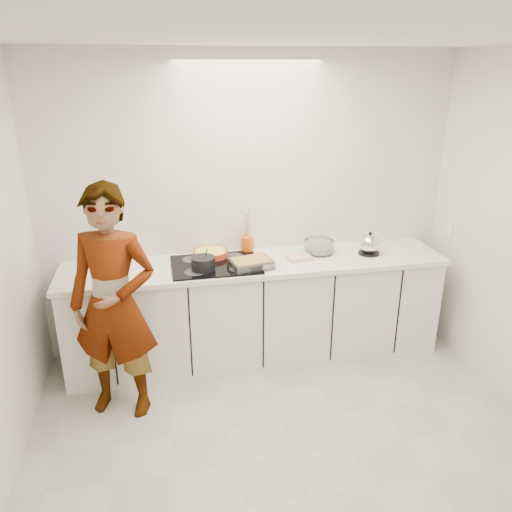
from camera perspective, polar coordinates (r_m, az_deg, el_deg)
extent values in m
cube|color=#B2B2A8|center=(3.63, 4.39, -21.76)|extent=(3.60, 3.20, 0.00)
cube|color=white|center=(2.67, 6.05, 23.92)|extent=(3.60, 3.20, 0.00)
cube|color=silver|center=(4.38, -0.79, 5.63)|extent=(3.60, 0.00, 2.60)
cube|color=silver|center=(1.69, 21.93, -24.14)|extent=(3.60, 0.00, 2.60)
cube|color=white|center=(4.86, 21.09, 2.92)|extent=(0.02, 0.15, 0.09)
cube|color=white|center=(4.40, 0.04, -6.40)|extent=(3.20, 0.58, 0.87)
cube|color=white|center=(4.21, 0.04, -0.89)|extent=(3.24, 0.64, 0.04)
cube|color=black|center=(4.13, -4.66, -1.00)|extent=(0.72, 0.54, 0.01)
cylinder|color=#B63B1E|center=(4.30, -5.21, 0.32)|extent=(0.34, 0.34, 0.05)
cylinder|color=#F8EE52|center=(4.30, -5.21, 0.56)|extent=(0.29, 0.29, 0.01)
cylinder|color=black|center=(4.01, -6.05, -0.84)|extent=(0.23, 0.23, 0.11)
cylinder|color=silver|center=(4.01, -5.82, -0.07)|extent=(0.05, 0.07, 0.16)
cube|color=silver|center=(4.05, -0.57, -0.83)|extent=(0.37, 0.30, 0.06)
cube|color=tan|center=(4.04, -0.57, -0.54)|extent=(0.33, 0.26, 0.02)
cylinder|color=silver|center=(4.42, 7.20, 1.10)|extent=(0.34, 0.34, 0.12)
cylinder|color=white|center=(4.42, 7.19, 0.88)|extent=(0.28, 0.28, 0.05)
cube|color=white|center=(4.26, 4.94, -0.19)|extent=(0.22, 0.18, 0.03)
cylinder|color=black|center=(4.48, 12.76, 0.34)|extent=(0.21, 0.21, 0.02)
sphere|color=silver|center=(4.45, 12.84, 1.38)|extent=(0.21, 0.21, 0.18)
sphere|color=black|center=(4.42, 12.94, 2.54)|extent=(0.04, 0.04, 0.03)
cylinder|color=#DC590D|center=(4.41, -0.95, 1.36)|extent=(0.12, 0.12, 0.14)
imported|color=white|center=(3.69, -15.93, -5.35)|extent=(0.73, 0.59, 1.74)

